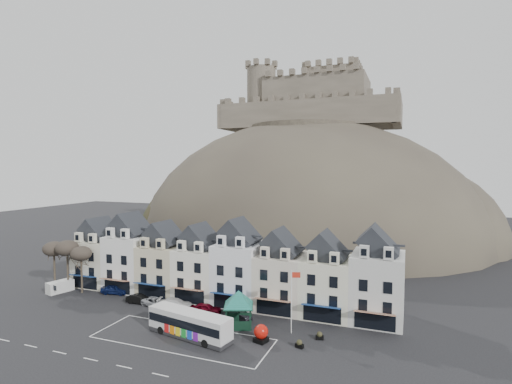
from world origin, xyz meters
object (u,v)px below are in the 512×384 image
white_van (60,286)px  car_charcoal (239,314)px  car_maroon (206,309)px  car_black (139,299)px  car_navy (115,289)px  car_silver (155,302)px  bus_shelter (239,298)px  bus (190,323)px  car_white (175,304)px  red_buoy (261,333)px  flagpole (292,297)px

white_van → car_charcoal: bearing=15.4°
white_van → car_maroon: bearing=15.4°
car_black → car_maroon: car_maroon is taller
car_navy → car_silver: size_ratio=1.02×
bus_shelter → white_van: 33.88m
white_van → bus: bearing=0.9°
bus_shelter → car_white: size_ratio=1.35×
red_buoy → car_maroon: bearing=151.6°
car_silver → car_white: car_white is taller
white_van → car_white: bearing=15.8°
white_van → car_silver: size_ratio=0.97×
car_navy → car_charcoal: (23.46, -2.50, -0.12)m
car_black → car_maroon: (11.60, -0.19, 0.08)m
bus → car_white: bearing=143.1°
white_van → car_black: white_van is taller
car_maroon → car_silver: bearing=76.5°
red_buoy → car_black: (-22.14, 5.89, -0.41)m
bus → red_buoy: size_ratio=5.52×
flagpole → car_black: 25.28m
car_white → car_maroon: size_ratio=1.17×
bus_shelter → white_van: bus_shelter is taller
bus_shelter → white_van: bearing=155.0°
car_navy → car_silver: (9.70, -2.50, -0.14)m
car_silver → car_white: bearing=-74.4°
bus_shelter → car_navy: bearing=147.8°
car_maroon → car_navy: bearing=68.7°
car_silver → white_van: bearing=102.5°
bus_shelter → flagpole: flagpole is taller
flagpole → car_navy: bearing=172.1°
white_van → car_charcoal: white_van is taller
car_silver → car_maroon: size_ratio=1.01×
bus → car_navy: size_ratio=2.55×
bus_shelter → car_silver: (-14.68, 2.32, -3.08)m
red_buoy → flagpole: flagpole is taller
bus_shelter → flagpole: size_ratio=0.87×
bus → car_black: (-13.45, 7.81, -1.11)m
flagpole → car_charcoal: size_ratio=2.00×
flagpole → car_charcoal: (-8.09, 1.86, -3.94)m
car_maroon → car_white: bearing=74.5°
bus → car_charcoal: 8.40m
white_van → car_silver: 19.00m
car_silver → car_white: size_ratio=0.87×
red_buoy → car_navy: size_ratio=0.46×
bus_shelter → flagpole: (7.16, 0.46, 0.89)m
car_black → car_silver: car_black is taller
bus → car_silver: size_ratio=2.59×
car_silver → car_maroon: 8.56m
flagpole → car_black: size_ratio=1.96×
bus_shelter → car_navy: size_ratio=1.53×
flagpole → car_black: bearing=175.3°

